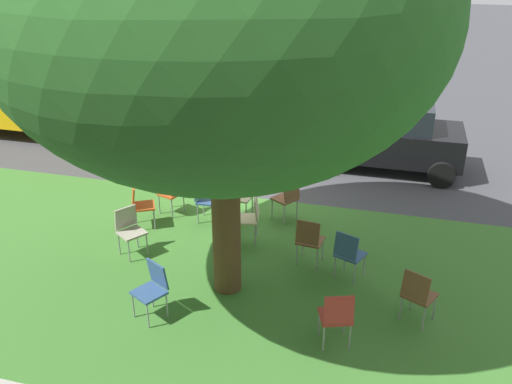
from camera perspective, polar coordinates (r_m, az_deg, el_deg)
ground at (r=11.98m, az=0.99°, el=-0.30°), size 80.00×80.00×0.00m
grass_verge at (r=9.30m, az=-3.90°, el=-8.48°), size 48.00×6.00×0.01m
street_tree at (r=7.42m, az=-3.68°, el=18.02°), size 6.04×6.04×6.47m
chair_0 at (r=10.84m, az=-1.92°, el=-0.13°), size 0.45×0.45×0.88m
chair_1 at (r=9.00m, az=9.60°, el=-6.18°), size 0.54×0.55×0.88m
chair_2 at (r=9.84m, az=-13.02°, el=-3.62°), size 0.58×0.57×0.88m
chair_3 at (r=10.75m, az=-5.35°, el=-0.47°), size 0.44×0.44×0.88m
chair_4 at (r=8.22m, az=-10.70°, el=-9.58°), size 0.56×0.57×0.88m
chair_5 at (r=11.08m, az=-8.58°, el=0.16°), size 0.53×0.53×0.88m
chair_6 at (r=9.30m, az=5.55°, el=-4.82°), size 0.47×0.47×0.88m
chair_7 at (r=8.28m, az=16.46°, el=-10.02°), size 0.55×0.56×0.88m
chair_8 at (r=9.99m, az=-0.57°, el=-2.44°), size 0.49×0.49×0.88m
chair_9 at (r=7.62m, az=8.38°, el=-12.53°), size 0.53×0.53×0.88m
chair_10 at (r=10.69m, az=-11.98°, el=-1.08°), size 0.57×0.56×0.88m
chair_11 at (r=10.73m, az=3.29°, el=-0.43°), size 0.58×0.57×0.88m
parked_car at (r=13.49m, az=13.14°, el=5.84°), size 3.70×1.92×1.65m
school_bus at (r=16.06m, az=-18.39°, el=11.71°), size 10.40×2.80×2.88m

